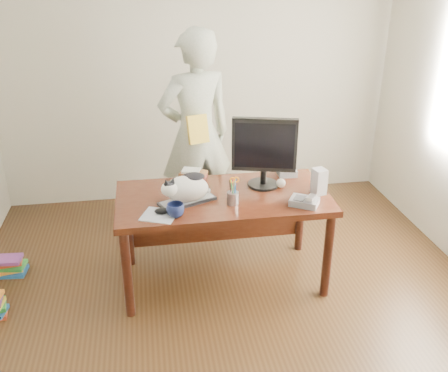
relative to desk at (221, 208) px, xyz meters
The scene contains 17 objects.
room 1.01m from the desk, 90.00° to the right, with size 4.50×4.50×4.50m.
desk is the anchor object (origin of this frame).
keyboard 0.36m from the desk, 150.99° to the right, with size 0.45×0.31×0.03m.
cat 0.43m from the desk, 150.88° to the right, with size 0.39×0.31×0.23m.
monitor 0.57m from the desk, ahead, with size 0.49×0.29×0.56m.
pen_cup 0.31m from the desk, 78.12° to the right, with size 0.09×0.09×0.21m.
mousepad 0.61m from the desk, 146.11° to the right, with size 0.29×0.28×0.01m.
mouse 0.59m from the desk, 146.67° to the right, with size 0.12×0.10×0.04m.
coffee_mug 0.56m from the desk, 136.36° to the right, with size 0.12×0.12×0.10m, color #0D1435.
phone 0.68m from the desk, 30.66° to the right, with size 0.24×0.23×0.09m.
speaker 0.78m from the desk, 12.53° to the right, with size 0.11×0.12×0.20m.
baseball 0.50m from the desk, ahead, with size 0.07×0.07×0.07m.
book_stack 0.38m from the desk, 126.22° to the left, with size 0.26×0.23×0.08m.
calculator 0.66m from the desk, 23.07° to the left, with size 0.16×0.20×0.06m.
person 0.87m from the desk, 97.41° to the left, with size 0.69×0.45×1.88m, color silver.
held_book 0.78m from the desk, 99.39° to the left, with size 0.20×0.15×0.25m.
book_pile_b 1.82m from the desk, behind, with size 0.26×0.20×0.15m.
Camera 1 is at (-0.54, -2.75, 2.38)m, focal length 40.00 mm.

